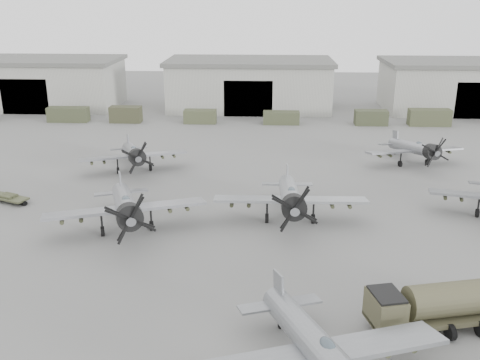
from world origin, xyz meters
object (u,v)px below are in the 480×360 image
at_px(aircraft_far_1, 416,149).
at_px(aircraft_mid_1, 126,206).
at_px(fuel_tanker, 430,304).
at_px(aircraft_mid_2, 291,197).
at_px(aircraft_near_1, 321,352).
at_px(aircraft_far_0, 133,154).

bearing_deg(aircraft_far_1, aircraft_mid_1, -159.30).
bearing_deg(aircraft_mid_1, fuel_tanker, -49.39).
bearing_deg(aircraft_far_1, fuel_tanker, -117.19).
xyz_separation_m(aircraft_mid_2, aircraft_far_1, (15.58, 17.71, -0.36)).
bearing_deg(aircraft_near_1, aircraft_mid_1, 109.31).
distance_m(aircraft_mid_1, aircraft_far_1, 36.05).
height_order(aircraft_near_1, aircraft_mid_1, aircraft_near_1).
relative_size(aircraft_far_0, fuel_tanker, 1.50).
bearing_deg(fuel_tanker, aircraft_near_1, -152.92).
relative_size(aircraft_near_1, fuel_tanker, 1.71).
distance_m(aircraft_near_1, aircraft_far_0, 39.68).
bearing_deg(fuel_tanker, aircraft_far_1, 63.87).
bearing_deg(fuel_tanker, aircraft_far_0, 117.60).
distance_m(aircraft_mid_1, aircraft_mid_2, 14.34).
xyz_separation_m(aircraft_far_0, fuel_tanker, (25.13, -29.36, -0.52)).
height_order(aircraft_far_0, aircraft_far_1, aircraft_far_0).
relative_size(aircraft_mid_1, aircraft_far_0, 1.13).
bearing_deg(aircraft_mid_1, aircraft_mid_2, -7.56).
bearing_deg(aircraft_far_1, aircraft_mid_2, -145.35).
height_order(aircraft_mid_1, aircraft_far_1, aircraft_mid_1).
relative_size(aircraft_mid_1, aircraft_far_1, 1.16).
xyz_separation_m(aircraft_near_1, fuel_tanker, (7.17, 6.03, -0.83)).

